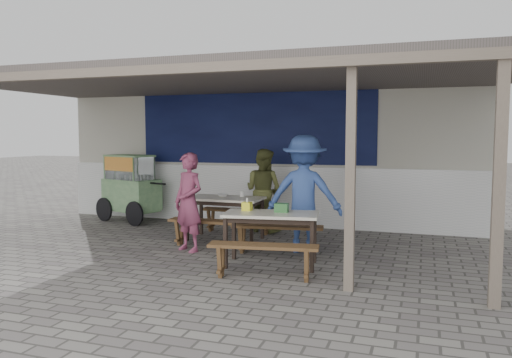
{
  "coord_description": "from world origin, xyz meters",
  "views": [
    {
      "loc": [
        3.16,
        -6.7,
        1.83
      ],
      "look_at": [
        0.58,
        0.9,
        1.12
      ],
      "focal_mm": 35.0,
      "sensor_mm": 36.0,
      "label": 1
    }
  ],
  "objects": [
    {
      "name": "ground",
      "position": [
        0.0,
        0.0,
        0.0
      ],
      "size": [
        60.0,
        60.0,
        0.0
      ],
      "primitive_type": "plane",
      "color": "slate",
      "rests_on": "ground"
    },
    {
      "name": "back_wall",
      "position": [
        -0.0,
        3.58,
        1.72
      ],
      "size": [
        9.0,
        1.28,
        3.5
      ],
      "color": "#B0AD9E",
      "rests_on": "ground"
    },
    {
      "name": "warung_roof",
      "position": [
        0.02,
        0.9,
        2.71
      ],
      "size": [
        9.0,
        4.21,
        2.81
      ],
      "color": "#504745",
      "rests_on": "ground"
    },
    {
      "name": "table_left",
      "position": [
        -0.13,
        1.3,
        0.67
      ],
      "size": [
        1.31,
        0.71,
        0.75
      ],
      "rotation": [
        0.0,
        0.0,
        0.0
      ],
      "color": "white",
      "rests_on": "ground"
    },
    {
      "name": "bench_left_street",
      "position": [
        -0.13,
        0.66,
        0.34
      ],
      "size": [
        1.41,
        0.28,
        0.45
      ],
      "rotation": [
        0.0,
        0.0,
        0.0
      ],
      "color": "brown",
      "rests_on": "ground"
    },
    {
      "name": "bench_left_wall",
      "position": [
        -0.13,
        1.94,
        0.34
      ],
      "size": [
        1.41,
        0.28,
        0.45
      ],
      "rotation": [
        0.0,
        0.0,
        0.0
      ],
      "color": "brown",
      "rests_on": "ground"
    },
    {
      "name": "table_right",
      "position": [
        1.15,
        -0.12,
        0.67
      ],
      "size": [
        1.39,
        0.85,
        0.75
      ],
      "rotation": [
        0.0,
        0.0,
        0.15
      ],
      "color": "white",
      "rests_on": "ground"
    },
    {
      "name": "bench_right_street",
      "position": [
        1.25,
        -0.79,
        0.34
      ],
      "size": [
        1.43,
        0.49,
        0.45
      ],
      "rotation": [
        0.0,
        0.0,
        0.15
      ],
      "color": "brown",
      "rests_on": "ground"
    },
    {
      "name": "bench_right_wall",
      "position": [
        1.04,
        0.56,
        0.34
      ],
      "size": [
        1.43,
        0.49,
        0.45
      ],
      "rotation": [
        0.0,
        0.0,
        0.15
      ],
      "color": "brown",
      "rests_on": "ground"
    },
    {
      "name": "vendor_cart",
      "position": [
        -2.74,
        2.39,
        0.77
      ],
      "size": [
        1.82,
        1.07,
        1.42
      ],
      "rotation": [
        0.0,
        0.0,
        -0.32
      ],
      "color": "#80A56E",
      "rests_on": "ground"
    },
    {
      "name": "patron_street_side",
      "position": [
        -0.34,
        0.32,
        0.78
      ],
      "size": [
        0.67,
        0.57,
        1.56
      ],
      "primitive_type": "imported",
      "rotation": [
        0.0,
        0.0,
        -0.42
      ],
      "color": "#7F3551",
      "rests_on": "ground"
    },
    {
      "name": "patron_wall_side",
      "position": [
        0.28,
        2.23,
        0.79
      ],
      "size": [
        0.9,
        0.79,
        1.57
      ],
      "primitive_type": "imported",
      "rotation": [
        0.0,
        0.0,
        2.86
      ],
      "color": "brown",
      "rests_on": "ground"
    },
    {
      "name": "patron_right_table",
      "position": [
        1.39,
        0.88,
        0.92
      ],
      "size": [
        1.25,
        0.79,
        1.83
      ],
      "primitive_type": "imported",
      "rotation": [
        0.0,
        0.0,
        3.24
      ],
      "color": "#355198",
      "rests_on": "ground"
    },
    {
      "name": "tissue_box",
      "position": [
        0.76,
        -0.03,
        0.81
      ],
      "size": [
        0.13,
        0.13,
        0.12
      ],
      "primitive_type": "cube",
      "rotation": [
        0.0,
        0.0,
        -0.02
      ],
      "color": "yellow",
      "rests_on": "table_right"
    },
    {
      "name": "donation_box",
      "position": [
        1.27,
        -0.02,
        0.81
      ],
      "size": [
        0.19,
        0.14,
        0.13
      ],
      "primitive_type": "cube",
      "rotation": [
        0.0,
        0.0,
        0.06
      ],
      "color": "#2D6630",
      "rests_on": "table_right"
    },
    {
      "name": "condiment_jar",
      "position": [
        0.12,
        1.5,
        0.8
      ],
      "size": [
        0.09,
        0.09,
        0.1
      ],
      "primitive_type": "cylinder",
      "color": "silver",
      "rests_on": "table_left"
    },
    {
      "name": "condiment_bowl",
      "position": [
        -0.2,
        1.4,
        0.77
      ],
      "size": [
        0.23,
        0.23,
        0.04
      ],
      "primitive_type": "imported",
      "rotation": [
        0.0,
        0.0,
        -0.38
      ],
      "color": "silver",
      "rests_on": "table_left"
    }
  ]
}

